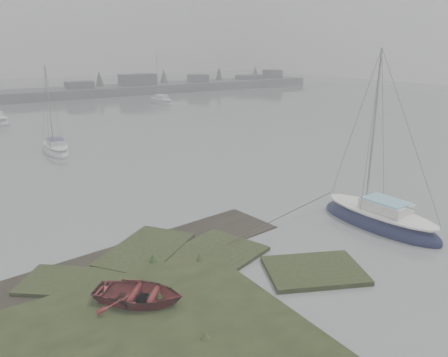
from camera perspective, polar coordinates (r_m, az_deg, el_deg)
ground at (r=42.70m, az=-19.35°, el=5.18°), size 160.00×160.00×0.00m
far_shoreline at (r=81.82m, az=-6.90°, el=11.89°), size 60.00×8.00×4.15m
sailboat_main at (r=21.69m, az=19.63°, el=-5.15°), size 2.30×6.19×8.62m
sailboat_white at (r=36.76m, az=-21.08°, el=3.55°), size 1.80×5.13×7.19m
sailboat_far_b at (r=64.14m, az=-8.24°, el=9.89°), size 2.26×5.83×8.08m
dinghy at (r=14.61m, az=-11.07°, el=-14.56°), size 3.52×3.50×0.60m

